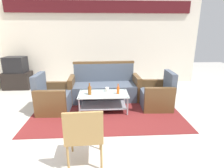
{
  "coord_description": "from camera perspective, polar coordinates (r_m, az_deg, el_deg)",
  "views": [
    {
      "loc": [
        0.06,
        -3.0,
        1.74
      ],
      "look_at": [
        0.27,
        0.67,
        0.65
      ],
      "focal_mm": 28.53,
      "sensor_mm": 36.0,
      "label": 1
    }
  ],
  "objects": [
    {
      "name": "ground_plane",
      "position": [
        3.47,
        -3.9,
        -13.63
      ],
      "size": [
        14.0,
        14.0,
        0.0
      ],
      "primitive_type": "plane",
      "color": "beige"
    },
    {
      "name": "wall_back",
      "position": [
        6.06,
        -3.91,
        14.0
      ],
      "size": [
        6.52,
        0.19,
        2.8
      ],
      "color": "silver",
      "rests_on": "ground"
    },
    {
      "name": "rug",
      "position": [
        4.15,
        -1.8,
        -8.19
      ],
      "size": [
        3.22,
        2.2,
        0.01
      ],
      "primitive_type": "cube",
      "color": "maroon",
      "rests_on": "ground"
    },
    {
      "name": "couch",
      "position": [
        4.69,
        -2.4,
        -1.16
      ],
      "size": [
        1.82,
        0.8,
        0.96
      ],
      "rotation": [
        0.0,
        0.0,
        3.18
      ],
      "color": "#4C5666",
      "rests_on": "rug"
    },
    {
      "name": "armchair_left",
      "position": [
        4.22,
        -18.38,
        -4.51
      ],
      "size": [
        0.72,
        0.78,
        0.85
      ],
      "rotation": [
        0.0,
        0.0,
        -1.6
      ],
      "color": "#4C5666",
      "rests_on": "rug"
    },
    {
      "name": "armchair_right",
      "position": [
        4.32,
        14.24,
        -3.64
      ],
      "size": [
        0.72,
        0.78,
        0.85
      ],
      "rotation": [
        0.0,
        0.0,
        1.54
      ],
      "color": "#4C5666",
      "rests_on": "rug"
    },
    {
      "name": "coffee_table",
      "position": [
        4.02,
        -2.77,
        -4.95
      ],
      "size": [
        1.1,
        0.6,
        0.4
      ],
      "color": "silver",
      "rests_on": "rug"
    },
    {
      "name": "bottle_brown",
      "position": [
        3.91,
        -7.18,
        -1.99
      ],
      "size": [
        0.08,
        0.08,
        0.26
      ],
      "color": "brown",
      "rests_on": "coffee_table"
    },
    {
      "name": "bottle_orange",
      "position": [
        3.93,
        1.95,
        -1.94
      ],
      "size": [
        0.06,
        0.06,
        0.23
      ],
      "color": "#D85919",
      "rests_on": "coffee_table"
    },
    {
      "name": "cup",
      "position": [
        4.08,
        -1.59,
        -1.76
      ],
      "size": [
        0.08,
        0.08,
        0.1
      ],
      "primitive_type": "cylinder",
      "color": "silver",
      "rests_on": "coffee_table"
    },
    {
      "name": "tv_stand",
      "position": [
        6.33,
        -27.91,
        1.05
      ],
      "size": [
        0.8,
        0.5,
        0.52
      ],
      "primitive_type": "cube",
      "color": "black",
      "rests_on": "ground"
    },
    {
      "name": "television",
      "position": [
        6.23,
        -28.52,
        5.49
      ],
      "size": [
        0.62,
        0.47,
        0.48
      ],
      "rotation": [
        0.0,
        0.0,
        3.1
      ],
      "color": "black",
      "rests_on": "tv_stand"
    },
    {
      "name": "wicker_chair",
      "position": [
        2.39,
        -8.88,
        -15.09
      ],
      "size": [
        0.5,
        0.5,
        0.84
      ],
      "rotation": [
        0.0,
        0.0,
        0.05
      ],
      "color": "#AD844C",
      "rests_on": "ground"
    }
  ]
}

